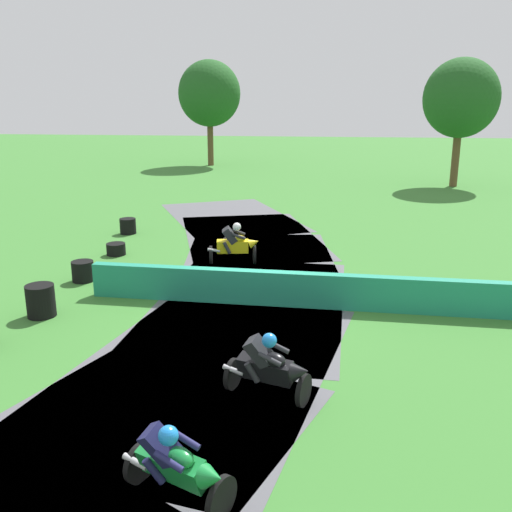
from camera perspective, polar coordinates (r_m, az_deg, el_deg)
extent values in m
plane|color=#38752D|center=(15.09, -0.58, -4.70)|extent=(120.00, 120.00, 0.00)
cube|color=#515156|center=(9.27, -16.58, -19.73)|extent=(7.33, 9.01, 0.01)
cube|color=#515156|center=(11.87, -5.16, -10.72)|extent=(6.34, 8.62, 0.01)
cube|color=#515156|center=(15.10, -0.67, -4.69)|extent=(5.18, 8.00, 0.01)
cube|color=#515156|center=(18.57, 0.33, -0.72)|extent=(5.71, 8.30, 0.01)
cube|color=#515156|center=(22.10, -0.54, 1.99)|extent=(6.80, 8.82, 0.01)
cube|color=#515156|center=(25.59, -2.51, 3.90)|extent=(7.71, 9.11, 0.01)
cube|color=#1E8466|center=(14.99, 18.93, -3.92)|extent=(18.65, 1.15, 0.90)
cylinder|color=black|center=(8.03, -3.46, -22.85)|extent=(0.41, 0.73, 0.77)
cylinder|color=black|center=(8.76, -11.41, -19.44)|extent=(0.41, 0.73, 0.77)
cube|color=#198438|center=(8.15, -8.21, -19.87)|extent=(1.07, 0.79, 0.47)
ellipsoid|color=#198438|center=(7.86, -7.65, -19.18)|extent=(0.55, 0.50, 0.32)
cone|color=#198438|center=(7.71, -4.29, -21.05)|extent=(0.51, 0.47, 0.49)
cylinder|color=#B2B2B7|center=(8.50, -11.86, -19.33)|extent=(0.40, 0.26, 0.18)
cube|color=#1E1E4C|center=(7.91, -9.41, -17.99)|extent=(0.61, 0.38, 0.63)
sphere|color=#1E7FE0|center=(7.58, -8.68, -17.19)|extent=(0.26, 0.26, 0.26)
cylinder|color=#1E1E4C|center=(7.81, -7.00, -17.62)|extent=(0.43, 0.24, 0.25)
cylinder|color=#1E1E4C|center=(7.67, -8.65, -19.50)|extent=(0.43, 0.24, 0.25)
cylinder|color=#1E1E4C|center=(8.30, -8.48, -18.47)|extent=(0.33, 0.19, 0.42)
cylinder|color=#1E1E4C|center=(8.17, -10.07, -20.24)|extent=(0.33, 0.19, 0.42)
cylinder|color=black|center=(10.35, 4.74, -13.14)|extent=(0.32, 0.72, 0.73)
cylinder|color=black|center=(10.86, -2.31, -11.62)|extent=(0.32, 0.72, 0.73)
cube|color=black|center=(10.40, 0.96, -11.14)|extent=(1.07, 0.68, 0.46)
ellipsoid|color=black|center=(10.17, 1.75, -10.22)|extent=(0.52, 0.46, 0.30)
cone|color=black|center=(10.09, 4.47, -11.35)|extent=(0.49, 0.44, 0.47)
cylinder|color=#B2B2B7|center=(10.61, -2.27, -11.22)|extent=(0.41, 0.22, 0.18)
cube|color=#28282D|center=(10.19, 0.33, -9.41)|extent=(0.59, 0.37, 0.62)
sphere|color=#1E7FE0|center=(9.93, 1.32, -8.37)|extent=(0.26, 0.26, 0.26)
cylinder|color=#28282D|center=(10.19, 2.18, -8.98)|extent=(0.44, 0.21, 0.24)
cylinder|color=#28282D|center=(9.94, 1.36, -10.20)|extent=(0.44, 0.21, 0.24)
cylinder|color=#28282D|center=(10.57, 0.45, -10.27)|extent=(0.31, 0.17, 0.42)
cylinder|color=#28282D|center=(10.33, -0.39, -11.47)|extent=(0.31, 0.17, 0.42)
cylinder|color=black|center=(18.48, -0.15, 0.15)|extent=(0.20, 0.69, 0.68)
cylinder|color=black|center=(18.48, -4.49, 0.09)|extent=(0.20, 0.69, 0.68)
cube|color=yellow|center=(18.34, -2.33, 0.97)|extent=(1.04, 0.49, 0.44)
ellipsoid|color=yellow|center=(18.24, -1.77, 1.73)|extent=(0.48, 0.38, 0.28)
cone|color=yellow|center=(18.31, -0.21, 1.34)|extent=(0.43, 0.40, 0.45)
cylinder|color=#B2B2B7|center=(18.27, -4.21, 0.57)|extent=(0.42, 0.17, 0.17)
cube|color=#28282D|center=(18.20, -2.60, 2.08)|extent=(0.53, 0.41, 0.60)
sphere|color=white|center=(18.09, -1.91, 2.91)|extent=(0.26, 0.26, 0.26)
cylinder|color=#28282D|center=(18.35, -1.72, 2.37)|extent=(0.43, 0.18, 0.24)
cylinder|color=#28282D|center=(18.02, -1.70, 1.95)|extent=(0.43, 0.18, 0.24)
cylinder|color=#28282D|center=(18.50, -2.89, 1.24)|extent=(0.28, 0.20, 0.42)
cylinder|color=#28282D|center=(18.17, -2.89, 0.80)|extent=(0.28, 0.20, 0.42)
cylinder|color=black|center=(15.17, -20.45, -5.24)|extent=(0.69, 0.69, 0.20)
cylinder|color=black|center=(15.11, -20.52, -4.53)|extent=(0.69, 0.69, 0.20)
cylinder|color=black|center=(15.04, -20.60, -3.81)|extent=(0.69, 0.69, 0.20)
cylinder|color=black|center=(14.98, -20.67, -3.09)|extent=(0.69, 0.69, 0.20)
cylinder|color=black|center=(17.55, -16.74, -2.07)|extent=(0.63, 0.63, 0.20)
cylinder|color=black|center=(17.49, -16.79, -1.45)|extent=(0.63, 0.63, 0.20)
cylinder|color=black|center=(17.44, -16.84, -0.82)|extent=(0.63, 0.63, 0.20)
cylinder|color=black|center=(20.09, -13.68, 0.39)|extent=(0.64, 0.64, 0.20)
cylinder|color=black|center=(20.04, -13.72, 0.94)|extent=(0.64, 0.64, 0.20)
cylinder|color=black|center=(23.04, -12.55, 2.43)|extent=(0.62, 0.62, 0.20)
cylinder|color=black|center=(23.00, -12.58, 2.91)|extent=(0.62, 0.62, 0.20)
cylinder|color=black|center=(22.96, -12.61, 3.40)|extent=(0.62, 0.62, 0.20)
cone|color=orange|center=(15.29, 18.50, -4.42)|extent=(0.28, 0.28, 0.44)
cylinder|color=brown|center=(35.89, 19.16, 9.10)|extent=(0.44, 0.44, 3.22)
ellipsoid|color=#1E511E|center=(35.71, 19.66, 14.53)|extent=(4.24, 4.24, 4.45)
cylinder|color=brown|center=(44.27, -4.54, 11.10)|extent=(0.44, 0.44, 3.33)
ellipsoid|color=#1E511E|center=(44.12, -4.64, 15.77)|extent=(4.57, 4.57, 4.80)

